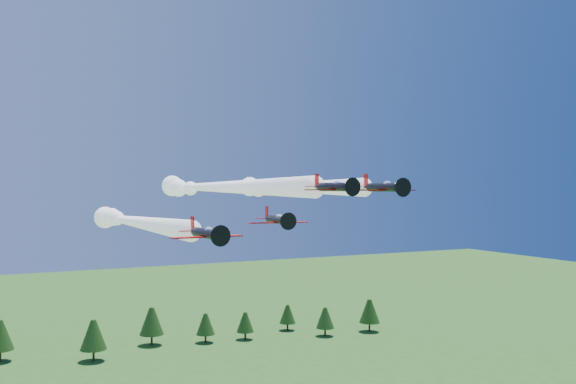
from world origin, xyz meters
name	(u,v)px	position (x,y,z in m)	size (l,w,h in m)	color
plane_lead	(215,187)	(-1.91, 24.16, 46.09)	(7.62, 59.07, 3.70)	black
plane_left	(133,221)	(-13.51, 28.15, 40.99)	(8.11, 52.28, 3.70)	black
plane_right	(288,187)	(13.08, 29.57, 46.05)	(8.48, 53.06, 3.70)	black
plane_slot	(277,220)	(0.33, 7.32, 41.84)	(7.88, 8.55, 2.76)	black
treeline	(76,336)	(-9.99, 108.83, 6.58)	(165.85, 22.27, 11.28)	#382314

